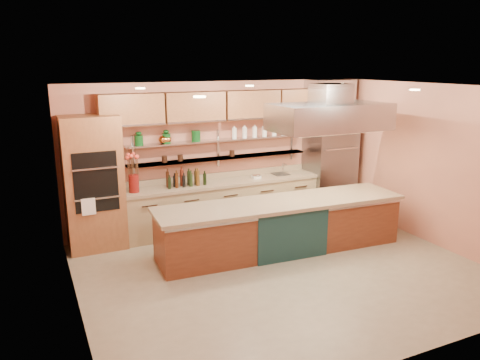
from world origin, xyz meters
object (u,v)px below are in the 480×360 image
copper_kettle (163,139)px  island (281,226)px  refrigerator (330,164)px  green_canister (196,136)px  kitchen_scale (256,176)px  flower_vase (134,183)px

copper_kettle → island: bearing=-47.0°
refrigerator → island: 2.50m
green_canister → refrigerator: bearing=-4.6°
green_canister → kitchen_scale: bearing=-10.8°
flower_vase → green_canister: bearing=10.0°
kitchen_scale → copper_kettle: bearing=-165.7°
kitchen_scale → island: bearing=-78.5°
refrigerator → copper_kettle: refrigerator is taller
island → copper_kettle: copper_kettle is taller
kitchen_scale → green_canister: 1.45m
flower_vase → copper_kettle: (0.62, 0.22, 0.70)m
refrigerator → kitchen_scale: 1.73m
island → flower_vase: bearing=149.7°
refrigerator → green_canister: refrigerator is taller
flower_vase → green_canister: size_ratio=1.58×
refrigerator → copper_kettle: size_ratio=11.39×
flower_vase → kitchen_scale: (2.40, 0.00, -0.11)m
island → flower_vase: flower_vase is taller
island → copper_kettle: (-1.53, 1.64, 1.35)m
kitchen_scale → copper_kettle: size_ratio=0.87×
refrigerator → green_canister: size_ratio=10.52×
refrigerator → kitchen_scale: bearing=179.7°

